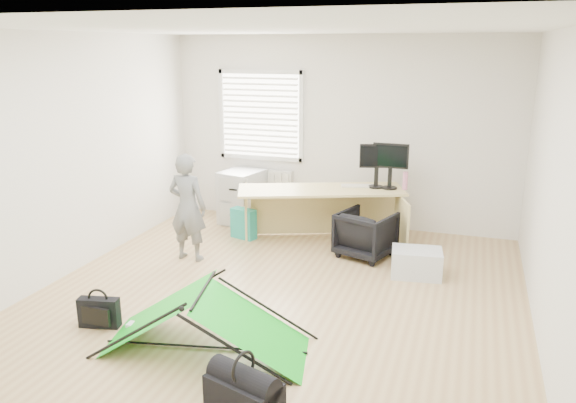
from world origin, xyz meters
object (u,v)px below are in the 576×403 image
(monitor_left, at_px, (376,172))
(duffel_bag, at_px, (244,394))
(person, at_px, (188,207))
(filing_cabinet, at_px, (243,196))
(desk, at_px, (321,216))
(office_chair, at_px, (366,234))
(storage_crate, at_px, (416,263))
(monitor_right, at_px, (390,172))
(kite, at_px, (205,320))
(thermos, at_px, (405,181))
(laptop_bag, at_px, (99,312))

(monitor_left, height_order, duffel_bag, monitor_left)
(person, bearing_deg, duffel_bag, 126.92)
(filing_cabinet, bearing_deg, desk, -8.40)
(office_chair, bearing_deg, storage_crate, 165.85)
(office_chair, xyz_separation_m, storage_crate, (0.67, -0.44, -0.13))
(filing_cabinet, xyz_separation_m, monitor_right, (2.18, -0.22, 0.57))
(monitor_left, relative_size, storage_crate, 0.80)
(desk, distance_m, duffel_bag, 3.69)
(kite, bearing_deg, thermos, 57.00)
(filing_cabinet, height_order, duffel_bag, filing_cabinet)
(monitor_right, relative_size, duffel_bag, 0.83)
(filing_cabinet, distance_m, laptop_bag, 3.45)
(monitor_left, bearing_deg, kite, -121.33)
(office_chair, height_order, kite, office_chair)
(thermos, height_order, kite, thermos)
(monitor_left, height_order, storage_crate, monitor_left)
(monitor_left, height_order, laptop_bag, monitor_left)
(duffel_bag, bearing_deg, office_chair, 103.76)
(filing_cabinet, height_order, laptop_bag, filing_cabinet)
(kite, bearing_deg, monitor_left, 62.85)
(desk, xyz_separation_m, filing_cabinet, (-1.33, 0.51, 0.02))
(monitor_right, height_order, storage_crate, monitor_right)
(filing_cabinet, bearing_deg, person, -78.60)
(person, bearing_deg, monitor_left, -143.64)
(monitor_right, relative_size, laptop_bag, 1.21)
(filing_cabinet, xyz_separation_m, laptop_bag, (-0.01, -3.44, -0.25))
(filing_cabinet, xyz_separation_m, duffel_bag, (1.76, -4.16, -0.27))
(thermos, bearing_deg, laptop_bag, -126.28)
(person, height_order, kite, person)
(monitor_left, xyz_separation_m, monitor_right, (0.18, -0.00, 0.01))
(desk, height_order, laptop_bag, desk)
(office_chair, bearing_deg, monitor_left, -70.70)
(monitor_left, distance_m, storage_crate, 1.48)
(office_chair, bearing_deg, duffel_bag, 104.74)
(thermos, distance_m, laptop_bag, 4.09)
(laptop_bag, distance_m, duffel_bag, 1.91)
(thermos, distance_m, storage_crate, 1.31)
(filing_cabinet, xyz_separation_m, office_chair, (2.00, -0.84, -0.10))
(desk, distance_m, monitor_right, 1.07)
(monitor_left, bearing_deg, storage_crate, -73.65)
(duffel_bag, bearing_deg, filing_cabinet, 130.88)
(person, xyz_separation_m, kite, (1.15, -1.87, -0.39))
(thermos, xyz_separation_m, storage_crate, (0.30, -1.07, -0.70))
(monitor_left, xyz_separation_m, thermos, (0.38, 0.02, -0.10))
(office_chair, distance_m, laptop_bag, 3.30)
(filing_cabinet, relative_size, duffel_bag, 1.41)
(person, relative_size, duffel_bag, 2.39)
(office_chair, bearing_deg, thermos, -101.39)
(filing_cabinet, height_order, storage_crate, filing_cabinet)
(laptop_bag, bearing_deg, person, 78.49)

